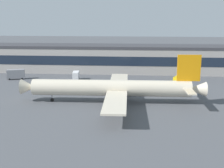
% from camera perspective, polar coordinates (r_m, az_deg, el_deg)
% --- Properties ---
extents(ground_plane, '(600.00, 600.00, 0.00)m').
position_cam_1_polar(ground_plane, '(95.99, 0.29, -3.18)').
color(ground_plane, '#4C4F54').
extents(terminal_building, '(148.38, 17.01, 12.72)m').
position_cam_1_polar(terminal_building, '(144.41, 1.89, 4.83)').
color(terminal_building, '#9E9993').
rests_on(terminal_building, ground_plane).
extents(airliner, '(57.04, 48.97, 15.10)m').
position_cam_1_polar(airliner, '(92.83, 0.37, -0.76)').
color(airliner, beige).
rests_on(airliner, ground_plane).
extents(catering_truck, '(7.65, 4.70, 4.15)m').
position_cam_1_polar(catering_truck, '(134.14, -17.63, 1.84)').
color(catering_truck, gray).
rests_on(catering_truck, ground_plane).
extents(stair_truck, '(3.07, 6.24, 3.55)m').
position_cam_1_polar(stair_truck, '(126.77, -6.83, 1.60)').
color(stair_truck, white).
rests_on(stair_truck, ground_plane).
extents(pushback_tractor, '(4.37, 5.45, 1.75)m').
position_cam_1_polar(pushback_tractor, '(127.98, 12.34, 1.07)').
color(pushback_tractor, yellow).
rests_on(pushback_tractor, ground_plane).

